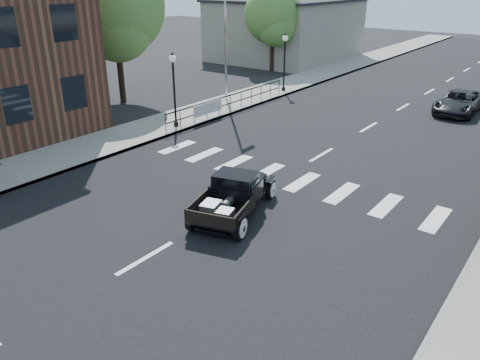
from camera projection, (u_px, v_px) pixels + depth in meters
The scene contains 13 objects.
ground at pixel (216, 217), 14.81m from camera, with size 120.00×120.00×0.00m, color black.
road at pixel (390, 115), 25.77m from camera, with size 14.00×80.00×0.02m, color black.
road_markings at pixel (352, 138), 22.12m from camera, with size 12.00×60.00×0.06m, color silver, non-canonical shape.
sidewalk_left at pixel (263, 92), 30.45m from camera, with size 3.00×80.00×0.15m, color gray.
low_building_left at pixel (286, 31), 42.58m from camera, with size 10.00×12.00×5.00m, color gray.
railing at pixel (230, 101), 25.90m from camera, with size 0.08×10.00×1.00m, color black, non-canonical shape.
banner at pixel (208, 113), 24.47m from camera, with size 0.04×2.20×0.60m, color silver, non-canonical shape.
lamp_post_b at pixel (174, 90), 22.62m from camera, with size 0.36×0.36×3.61m, color black, non-canonical shape.
lamp_post_c at pixel (284, 62), 29.93m from camera, with size 0.36×0.36×3.61m, color black, non-canonical shape.
big_tree_near at pixel (116, 30), 26.73m from camera, with size 5.70×5.70×8.38m, color #4C7733, non-canonical shape.
big_tree_far at pixel (273, 28), 36.50m from camera, with size 4.48×4.48×6.58m, color #4C7733, non-canonical shape.
hotrod_pickup at pixel (234, 195), 14.71m from camera, with size 1.85×3.96×1.37m, color black, non-canonical shape.
second_car at pixel (459, 102), 25.88m from camera, with size 2.02×4.38×1.22m, color black.
Camera 1 is at (8.50, -10.00, 6.99)m, focal length 35.00 mm.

